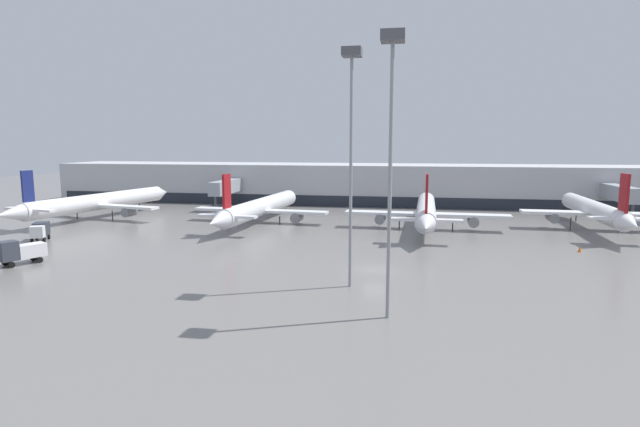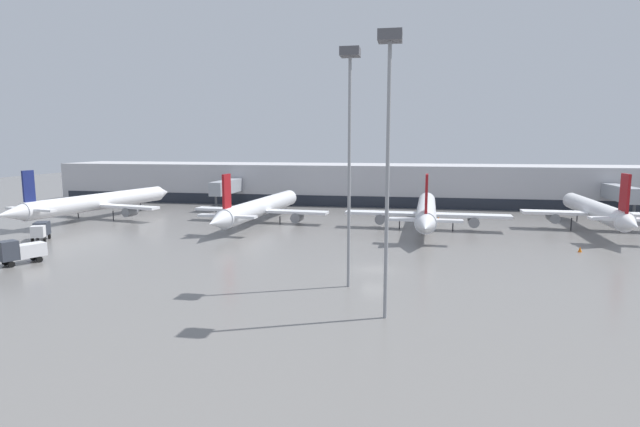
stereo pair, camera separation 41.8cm
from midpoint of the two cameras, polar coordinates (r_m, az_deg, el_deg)
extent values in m
plane|color=slate|center=(56.11, 6.36, -6.37)|extent=(320.00, 320.00, 0.00)
cube|color=#B2B2B7|center=(116.66, 8.55, 3.34)|extent=(160.00, 16.00, 9.00)
cube|color=#1E232D|center=(108.98, 8.38, 1.27)|extent=(156.80, 0.10, 2.40)
cube|color=#9399A0|center=(109.22, 31.27, 1.99)|extent=(2.60, 13.29, 2.80)
cylinder|color=#3F4247|center=(103.93, 32.32, -0.01)|extent=(0.44, 0.44, 3.20)
cube|color=#9399A0|center=(108.94, -10.51, 3.02)|extent=(2.60, 13.64, 2.80)
cylinder|color=#3F4247|center=(103.49, -11.68, 1.05)|extent=(0.44, 0.44, 3.20)
cylinder|color=white|center=(101.45, -23.61, 1.29)|extent=(9.10, 31.77, 3.01)
cone|color=white|center=(114.42, -17.40, 2.29)|extent=(3.45, 3.81, 2.86)
cone|color=white|center=(89.68, -31.81, -0.06)|extent=(3.54, 4.96, 2.71)
cube|color=white|center=(100.96, -23.91, 0.90)|extent=(26.31, 7.26, 0.44)
cube|color=white|center=(91.77, -30.07, 0.42)|extent=(10.07, 3.15, 0.35)
cube|color=navy|center=(91.44, -30.22, 2.53)|extent=(0.74, 2.01, 5.59)
cylinder|color=slate|center=(106.43, -26.68, 0.57)|extent=(2.09, 2.70, 1.66)
cylinder|color=slate|center=(95.97, -20.77, 0.18)|extent=(2.09, 2.70, 1.66)
cylinder|color=#2D2D33|center=(109.18, -19.72, 0.73)|extent=(0.20, 0.20, 1.81)
cylinder|color=#2D2D33|center=(103.66, -25.81, 0.03)|extent=(0.20, 0.20, 1.81)
cylinder|color=#2D2D33|center=(97.65, -22.44, -0.22)|extent=(0.20, 0.20, 1.81)
cylinder|color=white|center=(91.78, 28.92, 0.40)|extent=(3.68, 26.71, 2.83)
cone|color=white|center=(106.01, 26.64, 1.45)|extent=(2.79, 3.20, 2.69)
cone|color=white|center=(77.26, 32.17, -1.09)|extent=(2.68, 4.33, 2.55)
cube|color=white|center=(91.21, 29.02, 0.00)|extent=(22.24, 3.79, 0.44)
cube|color=white|center=(80.19, 31.42, -0.54)|extent=(8.47, 2.00, 0.35)
cube|color=maroon|center=(79.83, 31.60, 1.87)|extent=(0.45, 2.79, 5.65)
cylinder|color=slate|center=(89.71, 25.19, -0.43)|extent=(1.67, 3.45, 1.56)
cylinder|color=slate|center=(93.32, 32.62, -0.64)|extent=(1.67, 3.45, 1.56)
cylinder|color=#2D2D33|center=(100.31, 27.43, -0.25)|extent=(0.20, 0.20, 2.03)
cylinder|color=#2D2D33|center=(89.84, 26.90, -1.08)|extent=(0.20, 0.20, 2.03)
cylinder|color=#2D2D33|center=(91.91, 31.18, -1.19)|extent=(0.20, 0.20, 2.03)
cylinder|color=silver|center=(89.26, -6.51, 0.79)|extent=(5.50, 30.98, 3.08)
cone|color=silver|center=(105.26, -3.12, 1.93)|extent=(3.18, 3.61, 2.92)
cone|color=silver|center=(73.21, -11.57, -0.92)|extent=(3.13, 4.82, 2.77)
cube|color=silver|center=(88.63, -6.69, 0.33)|extent=(24.50, 4.49, 0.44)
cube|color=silver|center=(76.31, -10.39, -0.30)|extent=(9.35, 2.17, 0.35)
cube|color=maroon|center=(75.89, -10.46, 2.30)|extent=(0.54, 2.34, 5.72)
cylinder|color=slate|center=(91.47, -10.66, -0.10)|extent=(1.91, 2.96, 1.69)
cylinder|color=slate|center=(86.50, -2.47, -0.43)|extent=(1.91, 2.96, 1.69)
cylinder|color=#2D2D33|center=(98.84, -4.38, 0.32)|extent=(0.20, 0.20, 1.33)
cylinder|color=#2D2D33|center=(89.63, -9.17, -0.56)|extent=(0.20, 0.20, 1.33)
cylinder|color=#2D2D33|center=(86.77, -4.46, -0.76)|extent=(0.20, 0.20, 1.33)
cylinder|color=silver|center=(83.15, 12.20, 0.39)|extent=(4.02, 28.09, 3.03)
cone|color=silver|center=(98.70, 12.25, 1.58)|extent=(3.00, 3.44, 2.88)
cone|color=silver|center=(67.04, 12.12, -1.43)|extent=(2.89, 4.64, 2.73)
cube|color=silver|center=(82.53, 12.18, -0.09)|extent=(26.37, 3.63, 0.44)
cube|color=silver|center=(70.35, 12.15, -0.73)|extent=(10.04, 1.86, 0.35)
cube|color=maroon|center=(69.91, 12.23, 2.08)|extent=(0.45, 2.44, 5.73)
cylinder|color=slate|center=(83.00, 7.08, -0.57)|extent=(1.77, 3.03, 1.67)
cylinder|color=slate|center=(82.98, 17.25, -0.87)|extent=(1.77, 3.03, 1.67)
cylinder|color=#2D2D33|center=(92.47, 12.19, -0.24)|extent=(0.20, 0.20, 1.73)
cylinder|color=#2D2D33|center=(82.20, 9.21, -1.19)|extent=(0.20, 0.20, 1.73)
cylinder|color=#2D2D33|center=(82.19, 15.08, -1.37)|extent=(0.20, 0.20, 1.73)
cube|color=#2D333D|center=(82.84, -29.06, -1.50)|extent=(2.62, 2.94, 1.88)
cube|color=silver|center=(81.00, -29.40, -1.81)|extent=(2.14, 2.05, 1.63)
cylinder|color=black|center=(80.92, -28.81, -2.61)|extent=(0.52, 0.74, 0.70)
cylinder|color=black|center=(81.34, -29.89, -2.64)|extent=(0.52, 0.74, 0.70)
cylinder|color=black|center=(83.25, -28.40, -2.31)|extent=(0.52, 0.74, 0.70)
cylinder|color=black|center=(83.65, -29.46, -2.34)|extent=(0.52, 0.74, 0.70)
cube|color=silver|center=(67.75, -30.00, -3.63)|extent=(2.93, 3.48, 1.55)
cube|color=#333842|center=(66.82, -31.93, -3.63)|extent=(2.33, 2.40, 2.23)
cylinder|color=black|center=(66.34, -31.64, -4.98)|extent=(0.54, 0.74, 0.70)
cylinder|color=black|center=(67.80, -32.14, -4.75)|extent=(0.54, 0.74, 0.70)
cylinder|color=black|center=(67.45, -29.25, -4.61)|extent=(0.54, 0.74, 0.70)
cylinder|color=black|center=(68.89, -29.79, -4.40)|extent=(0.54, 0.74, 0.70)
cone|color=orange|center=(72.66, 27.73, -3.65)|extent=(0.48, 0.48, 0.72)
cone|color=orange|center=(93.47, 13.49, -0.53)|extent=(0.50, 0.50, 0.67)
cylinder|color=gray|center=(39.06, 8.00, 3.24)|extent=(0.30, 0.30, 21.42)
cube|color=#4C4C51|center=(39.71, 8.34, 19.42)|extent=(1.80, 1.80, 0.80)
cylinder|color=gray|center=(47.56, 3.60, 4.39)|extent=(0.30, 0.30, 21.82)
cube|color=#4C4C51|center=(48.18, 3.73, 17.94)|extent=(1.80, 1.80, 0.80)
camera|label=1|loc=(0.21, -89.85, 0.02)|focal=28.00mm
camera|label=2|loc=(0.21, 90.15, -0.02)|focal=28.00mm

